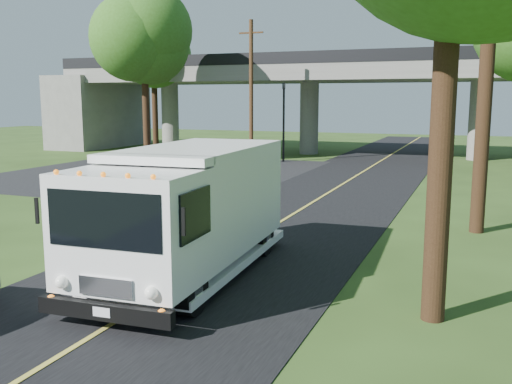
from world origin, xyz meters
The scene contains 12 objects.
ground centered at (0.00, 0.00, 0.00)m, with size 120.00×120.00×0.00m, color #294017.
road centered at (0.00, 10.00, 0.01)m, with size 7.00×90.00×0.02m, color black.
parking_lot centered at (-11.00, 18.00, 0.01)m, with size 16.00×18.00×0.01m, color black.
lane_line centered at (0.00, 10.00, 0.03)m, with size 0.12×90.00×0.01m, color gold.
overpass centered at (0.00, 32.00, 4.56)m, with size 54.00×10.00×7.30m.
traffic_signal centered at (-6.00, 26.00, 3.20)m, with size 0.18×0.22×5.20m.
utility_pole centered at (-7.50, 24.00, 4.59)m, with size 1.60×0.26×9.00m.
tree_left_lot centered at (-13.79, 21.84, 7.90)m, with size 5.60×5.50×10.50m.
tree_left_far centered at (-16.79, 27.84, 7.45)m, with size 5.26×5.16×9.89m.
step_van centered at (-0.08, 1.67, 1.64)m, with size 3.02×7.34×3.02m.
red_sedan centered at (-8.95, 20.62, 0.59)m, with size 1.66×4.09×1.19m, color #AD170A.
pedestrian centered at (-7.20, 10.28, 0.83)m, with size 0.60×0.40×1.65m, color gray.
Camera 1 is at (6.15, -9.83, 4.15)m, focal length 40.00 mm.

